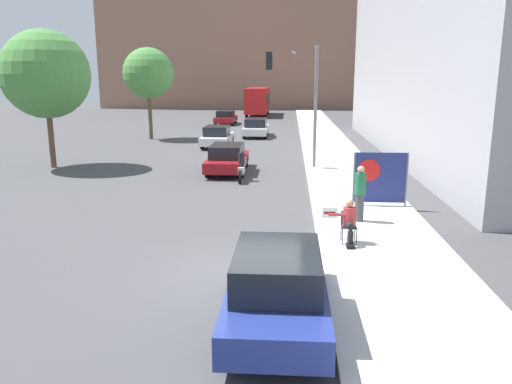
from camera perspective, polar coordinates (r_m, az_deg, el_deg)
ground_plane at (r=11.70m, az=-1.17°, el=-9.42°), size 160.00×160.00×0.00m
sidewalk_curb at (r=26.27m, az=9.35°, el=3.11°), size 3.43×90.00×0.15m
building_backdrop_far at (r=81.64m, az=1.91°, el=18.50°), size 52.00×12.00×25.04m
seated_protester at (r=13.39m, az=10.56°, el=-3.22°), size 0.93×0.77×1.18m
jogger_on_sidewalk at (r=15.51m, az=11.78°, el=-0.13°), size 0.34×0.34×1.72m
protest_banner at (r=17.59m, az=13.95°, el=1.60°), size 1.85×0.06×1.84m
traffic_light_pole at (r=24.72m, az=4.89°, el=11.87°), size 2.50×2.27×5.84m
parked_car_curbside at (r=9.24m, az=2.44°, el=-10.80°), size 1.76×4.24×1.46m
car_on_road_nearest at (r=24.14m, az=-3.29°, el=3.88°), size 1.71×4.50×1.36m
car_on_road_midblock at (r=33.44m, az=-4.44°, el=6.37°), size 1.78×4.46×1.38m
car_on_road_distant at (r=39.21m, az=-0.01°, el=7.38°), size 1.81×4.76×1.42m
car_on_road_far_lane at (r=50.07m, az=-3.48°, el=8.51°), size 1.86×4.52×1.36m
city_bus_on_road at (r=61.96m, az=0.20°, el=10.49°), size 2.48×10.41×3.34m
motorcycle_on_road at (r=22.16m, az=-1.67°, el=2.76°), size 0.28×2.06×1.31m
street_tree_near_curb at (r=27.20m, az=-22.92°, el=12.28°), size 4.32×4.32×6.81m
street_tree_midblock at (r=38.26m, az=-12.21°, el=13.12°), size 3.67×3.67×6.67m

